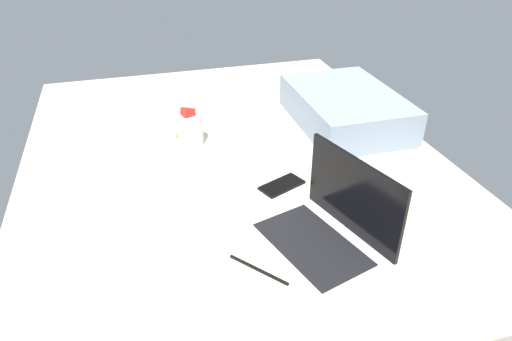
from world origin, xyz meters
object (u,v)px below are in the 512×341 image
(cell_phone, at_px, (282,185))
(pillow, at_px, (345,108))
(laptop, at_px, (327,231))
(snack_cup, at_px, (190,129))

(cell_phone, bearing_deg, pillow, 110.59)
(laptop, bearing_deg, pillow, 134.91)
(laptop, bearing_deg, snack_cup, -175.35)
(laptop, relative_size, snack_cup, 2.59)
(pillow, bearing_deg, cell_phone, -46.36)
(cell_phone, bearing_deg, snack_cup, -170.58)
(cell_phone, xyz_separation_m, pillow, (-0.36, 0.38, 0.06))
(cell_phone, height_order, pillow, pillow)
(cell_phone, bearing_deg, laptop, -18.84)
(snack_cup, relative_size, cell_phone, 1.05)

